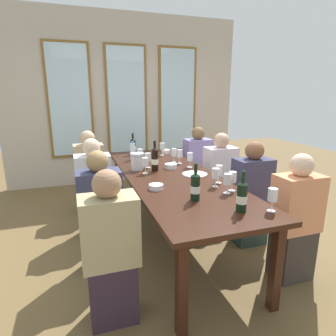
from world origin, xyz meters
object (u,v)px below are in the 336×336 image
at_px(wine_glass_4, 219,171).
at_px(wine_bottle_0, 242,196).
at_px(water_bottle, 133,151).
at_px(seated_person_7, 251,196).
at_px(tasting_bowl_2, 166,152).
at_px(wine_glass_5, 145,163).
at_px(seated_person_1, 197,166).
at_px(wine_glass_1, 148,157).
at_px(seated_person_2, 94,190).
at_px(tasting_bowl_1, 156,187).
at_px(wine_bottle_3, 155,159).
at_px(tasting_bowl_0, 171,166).
at_px(white_plate_0, 195,174).
at_px(seated_person_6, 101,215).
at_px(wine_glass_7, 228,180).
at_px(wine_glass_8, 140,154).
at_px(wine_glass_11, 216,174).
at_px(wine_glass_6, 162,147).
at_px(seated_person_3, 220,179).
at_px(wine_bottle_2, 195,187).
at_px(wine_bottle_1, 133,147).
at_px(wine_glass_3, 190,158).
at_px(dining_table, 170,180).
at_px(seated_person_5, 295,221).
at_px(metal_pitcher, 137,161).
at_px(wine_glass_0, 174,153).
at_px(wine_glass_10, 180,154).
at_px(wine_glass_9, 233,178).
at_px(seated_person_0, 90,174).

bearing_deg(wine_glass_4, wine_bottle_0, -104.64).
distance_m(water_bottle, seated_person_7, 1.58).
bearing_deg(tasting_bowl_2, wine_bottle_0, -93.45).
distance_m(wine_glass_5, seated_person_1, 1.39).
distance_m(tasting_bowl_2, wine_glass_1, 0.85).
bearing_deg(seated_person_2, tasting_bowl_1, -57.68).
bearing_deg(wine_bottle_3, tasting_bowl_0, 13.76).
relative_size(white_plate_0, seated_person_6, 0.24).
xyz_separation_m(wine_glass_7, wine_glass_8, (-0.45, 1.33, -0.00)).
bearing_deg(wine_glass_11, wine_glass_7, -86.84).
distance_m(wine_glass_6, seated_person_3, 0.91).
distance_m(wine_bottle_0, wine_bottle_2, 0.39).
bearing_deg(white_plate_0, seated_person_7, -26.99).
bearing_deg(white_plate_0, wine_bottle_1, 108.32).
bearing_deg(tasting_bowl_2, wine_glass_1, -122.42).
relative_size(wine_bottle_0, wine_glass_4, 1.75).
relative_size(wine_glass_1, wine_glass_7, 1.00).
height_order(wine_glass_6, seated_person_6, seated_person_6).
bearing_deg(tasting_bowl_1, wine_glass_3, 46.87).
bearing_deg(dining_table, wine_glass_7, -69.52).
height_order(wine_bottle_0, wine_bottle_3, wine_bottle_3).
relative_size(white_plate_0, seated_person_5, 0.24).
xyz_separation_m(metal_pitcher, wine_bottle_2, (0.23, -1.08, 0.02)).
height_order(white_plate_0, wine_bottle_1, wine_bottle_1).
bearing_deg(wine_glass_0, wine_bottle_3, -136.43).
distance_m(wine_glass_3, wine_glass_11, 0.74).
bearing_deg(seated_person_2, wine_glass_4, -35.31).
bearing_deg(seated_person_1, tasting_bowl_1, -126.42).
xyz_separation_m(wine_glass_7, seated_person_7, (0.51, 0.36, -0.33)).
height_order(wine_glass_0, seated_person_1, seated_person_1).
bearing_deg(tasting_bowl_0, wine_glass_0, 63.56).
xyz_separation_m(white_plate_0, wine_bottle_0, (-0.07, -1.00, 0.11)).
bearing_deg(dining_table, tasting_bowl_1, -123.78).
bearing_deg(wine_glass_5, wine_glass_0, 40.23).
bearing_deg(wine_glass_4, wine_glass_10, 94.87).
relative_size(wine_glass_11, seated_person_3, 0.16).
xyz_separation_m(wine_bottle_0, tasting_bowl_0, (-0.08, 1.33, -0.09)).
bearing_deg(dining_table, wine_glass_6, 77.66).
xyz_separation_m(dining_table, white_plate_0, (0.24, -0.09, 0.07)).
bearing_deg(seated_person_3, wine_glass_0, 160.71).
xyz_separation_m(wine_glass_7, wine_glass_9, (0.07, 0.04, 0.00)).
height_order(seated_person_0, seated_person_2, same).
bearing_deg(wine_bottle_0, wine_glass_9, 67.44).
xyz_separation_m(wine_glass_3, seated_person_6, (-1.08, -0.55, -0.33)).
distance_m(wine_bottle_0, wine_glass_8, 1.74).
bearing_deg(seated_person_1, tasting_bowl_2, 173.63).
relative_size(metal_pitcher, tasting_bowl_2, 1.42).
height_order(wine_glass_7, seated_person_7, seated_person_7).
distance_m(metal_pitcher, wine_glass_3, 0.61).
bearing_deg(seated_person_1, wine_glass_7, -106.31).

